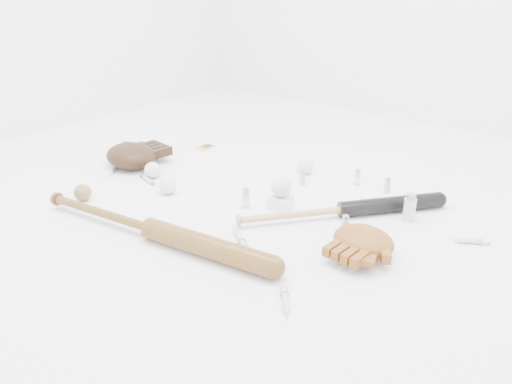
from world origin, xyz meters
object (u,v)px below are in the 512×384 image
Objects in this scene: bat_wood at (150,228)px; bat_dark at (342,210)px; pedestal at (281,202)px; glove_dark at (131,155)px.

bat_dark is at bearing 43.74° from bat_wood.
bat_wood is at bearing -112.86° from pedestal.
bat_wood is 0.49m from pedestal.
bat_wood reaches higher than pedestal.
pedestal is at bearing 145.71° from bat_dark.
bat_wood is at bearing -179.55° from bat_dark.
glove_dark is 3.77× the size of pedestal.
glove_dark is at bearing -173.96° from pedestal.
glove_dark is (-0.98, -0.15, 0.02)m from bat_dark.
bat_dark is at bearing 15.28° from glove_dark.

